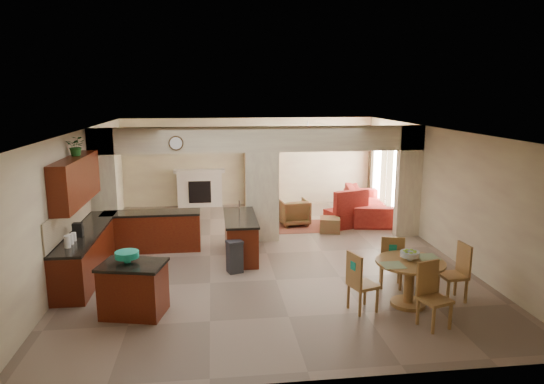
{
  "coord_description": "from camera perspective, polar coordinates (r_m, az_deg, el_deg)",
  "views": [
    {
      "loc": [
        -1.17,
        -10.45,
        3.61
      ],
      "look_at": [
        0.16,
        0.3,
        1.36
      ],
      "focal_mm": 32.0,
      "sensor_mm": 36.0,
      "label": 1
    }
  ],
  "objects": [
    {
      "name": "floor",
      "position": [
        11.12,
        -0.62,
        -7.23
      ],
      "size": [
        10.0,
        10.0,
        0.0
      ],
      "primitive_type": "plane",
      "color": "#816B59",
      "rests_on": "ground"
    },
    {
      "name": "ceiling",
      "position": [
        10.55,
        -0.65,
        7.32
      ],
      "size": [
        10.0,
        10.0,
        0.0
      ],
      "primitive_type": "plane",
      "rotation": [
        3.14,
        0.0,
        0.0
      ],
      "color": "white",
      "rests_on": "wall_back"
    },
    {
      "name": "wall_back",
      "position": [
        15.65,
        -2.69,
        3.59
      ],
      "size": [
        8.0,
        0.0,
        8.0
      ],
      "primitive_type": "plane",
      "rotation": [
        1.57,
        0.0,
        0.0
      ],
      "color": "beige",
      "rests_on": "floor"
    },
    {
      "name": "wall_front",
      "position": [
        6.0,
        4.81,
        -9.94
      ],
      "size": [
        8.0,
        0.0,
        8.0
      ],
      "primitive_type": "plane",
      "rotation": [
        -1.57,
        0.0,
        0.0
      ],
      "color": "beige",
      "rests_on": "floor"
    },
    {
      "name": "wall_left",
      "position": [
        11.05,
        -21.72,
        -0.66
      ],
      "size": [
        0.0,
        10.0,
        10.0
      ],
      "primitive_type": "plane",
      "rotation": [
        1.57,
        0.0,
        1.57
      ],
      "color": "beige",
      "rests_on": "floor"
    },
    {
      "name": "wall_right",
      "position": [
        11.87,
        18.94,
        0.35
      ],
      "size": [
        0.0,
        10.0,
        10.0
      ],
      "primitive_type": "plane",
      "rotation": [
        1.57,
        0.0,
        -1.57
      ],
      "color": "beige",
      "rests_on": "floor"
    },
    {
      "name": "partition_left_pier",
      "position": [
        11.93,
        -19.15,
        0.39
      ],
      "size": [
        0.6,
        0.25,
        2.8
      ],
      "primitive_type": "cube",
      "color": "beige",
      "rests_on": "floor"
    },
    {
      "name": "partition_center_pier",
      "position": [
        11.78,
        -1.17,
        -0.58
      ],
      "size": [
        0.8,
        0.25,
        2.2
      ],
      "primitive_type": "cube",
      "color": "beige",
      "rests_on": "floor"
    },
    {
      "name": "partition_right_pier",
      "position": [
        12.64,
        15.76,
        1.21
      ],
      "size": [
        0.6,
        0.25,
        2.8
      ],
      "primitive_type": "cube",
      "color": "beige",
      "rests_on": "floor"
    },
    {
      "name": "partition_header",
      "position": [
        11.56,
        -1.2,
        6.21
      ],
      "size": [
        8.0,
        0.25,
        0.6
      ],
      "primitive_type": "cube",
      "color": "beige",
      "rests_on": "partition_center_pier"
    },
    {
      "name": "kitchen_counter",
      "position": [
        10.88,
        -17.88,
        -5.67
      ],
      "size": [
        2.52,
        3.29,
        1.48
      ],
      "color": "#490D08",
      "rests_on": "floor"
    },
    {
      "name": "upper_cabinets",
      "position": [
        10.15,
        -22.07,
        1.27
      ],
      "size": [
        0.35,
        2.4,
        0.9
      ],
      "primitive_type": "cube",
      "color": "#490D08",
      "rests_on": "wall_left"
    },
    {
      "name": "peninsula",
      "position": [
        10.82,
        -3.72,
        -5.24
      ],
      "size": [
        0.7,
        1.85,
        0.91
      ],
      "color": "#490D08",
      "rests_on": "floor"
    },
    {
      "name": "wall_clock",
      "position": [
        11.39,
        -11.23,
        5.65
      ],
      "size": [
        0.34,
        0.03,
        0.34
      ],
      "primitive_type": "cylinder",
      "rotation": [
        1.57,
        0.0,
        0.0
      ],
      "color": "#4C3519",
      "rests_on": "partition_header"
    },
    {
      "name": "rug",
      "position": [
        13.27,
        3.53,
        -4.06
      ],
      "size": [
        1.6,
        1.3,
        0.01
      ],
      "primitive_type": "cube",
      "color": "brown",
      "rests_on": "floor"
    },
    {
      "name": "fireplace",
      "position": [
        15.58,
        -8.49,
        0.5
      ],
      "size": [
        1.6,
        0.35,
        1.2
      ],
      "color": "beige",
      "rests_on": "floor"
    },
    {
      "name": "shelving_unit",
      "position": [
        15.58,
        -1.33,
        1.7
      ],
      "size": [
        1.0,
        0.32,
        1.8
      ],
      "primitive_type": "cube",
      "color": "olive",
      "rests_on": "floor"
    },
    {
      "name": "window_a",
      "position": [
        13.96,
        14.69,
        1.39
      ],
      "size": [
        0.02,
        0.9,
        1.9
      ],
      "primitive_type": "cube",
      "color": "white",
      "rests_on": "wall_right"
    },
    {
      "name": "window_b",
      "position": [
        15.53,
        12.4,
        2.52
      ],
      "size": [
        0.02,
        0.9,
        1.9
      ],
      "primitive_type": "cube",
      "color": "white",
      "rests_on": "wall_right"
    },
    {
      "name": "glazed_door",
      "position": [
        14.76,
        13.46,
        1.41
      ],
      "size": [
        0.02,
        0.7,
        2.1
      ],
      "primitive_type": "cube",
      "color": "white",
      "rests_on": "wall_right"
    },
    {
      "name": "drape_a_left",
      "position": [
        13.4,
        15.47,
        0.93
      ],
      "size": [
        0.1,
        0.28,
        2.3
      ],
      "primitive_type": "cube",
      "color": "#3D1B18",
      "rests_on": "wall_right"
    },
    {
      "name": "drape_a_right",
      "position": [
        14.49,
        13.68,
        1.81
      ],
      "size": [
        0.1,
        0.28,
        2.3
      ],
      "primitive_type": "cube",
      "color": "#3D1B18",
      "rests_on": "wall_right"
    },
    {
      "name": "drape_b_left",
      "position": [
        14.95,
        13.01,
        2.14
      ],
      "size": [
        0.1,
        0.28,
        2.3
      ],
      "primitive_type": "cube",
      "color": "#3D1B18",
      "rests_on": "wall_right"
    },
    {
      "name": "drape_b_right",
      "position": [
        16.07,
        11.56,
        2.86
      ],
      "size": [
        0.1,
        0.28,
        2.3
      ],
      "primitive_type": "cube",
      "color": "#3D1B18",
      "rests_on": "wall_right"
    },
    {
      "name": "ceiling_fan",
      "position": [
        13.75,
        4.21,
        7.31
      ],
      "size": [
        1.0,
        1.0,
        0.1
      ],
      "primitive_type": "cylinder",
      "color": "white",
      "rests_on": "ceiling"
    },
    {
      "name": "kitchen_island",
      "position": [
        8.4,
        -15.96,
        -10.9
      ],
      "size": [
        1.16,
        0.94,
        0.88
      ],
      "rotation": [
        0.0,
        0.0,
        -0.23
      ],
      "color": "#490D08",
      "rests_on": "floor"
    },
    {
      "name": "teal_bowl",
      "position": [
        8.29,
        -16.68,
        -7.32
      ],
      "size": [
        0.39,
        0.39,
        0.18
      ],
      "primitive_type": "cylinder",
      "color": "#16997B",
      "rests_on": "kitchen_island"
    },
    {
      "name": "trash_can",
      "position": [
        9.94,
        -4.41,
        -7.72
      ],
      "size": [
        0.35,
        0.32,
        0.62
      ],
      "primitive_type": "cube",
      "rotation": [
        0.0,
        0.0,
        0.31
      ],
      "color": "#2B2A2D",
      "rests_on": "floor"
    },
    {
      "name": "dining_table",
      "position": [
        8.7,
        15.87,
        -9.52
      ],
      "size": [
        1.17,
        1.17,
        0.8
      ],
      "color": "olive",
      "rests_on": "floor"
    },
    {
      "name": "fruit_bowl",
      "position": [
        8.63,
        15.9,
        -7.15
      ],
      "size": [
        0.33,
        0.33,
        0.17
      ],
      "primitive_type": "cylinder",
      "color": "#7EB025",
      "rests_on": "dining_table"
    },
    {
      "name": "sofa",
      "position": [
        14.46,
        11.15,
        -1.26
      ],
      "size": [
        2.99,
        1.57,
        0.83
      ],
      "primitive_type": "imported",
      "rotation": [
        0.0,
        0.0,
        1.4
      ],
      "color": "maroon",
      "rests_on": "floor"
    },
    {
      "name": "chaise",
      "position": [
        13.53,
        8.83,
        -2.99
      ],
      "size": [
        1.26,
        1.14,
        0.41
      ],
      "primitive_type": "cube",
      "rotation": [
        0.0,
        0.0,
        0.34
      ],
      "color": "maroon",
      "rests_on": "floor"
    },
    {
      "name": "armchair",
      "position": [
        13.37,
        2.59,
        -2.37
      ],
      "size": [
        0.85,
        0.87,
        0.71
      ],
      "primitive_type": "imported",
      "rotation": [
        0.0,
        0.0,
        3.26
      ],
      "color": "maroon",
      "rests_on": "floor"
    },
    {
      "name": "ottoman",
      "position": [
        12.82,
        6.82,
        -3.85
      ],
      "size": [
        0.62,
        0.62,
        0.38
      ],
      "primitive_type": "cube",
      "rotation": [
        0.0,
        0.0,
        -0.23
      ],
      "color": "maroon",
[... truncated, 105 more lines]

